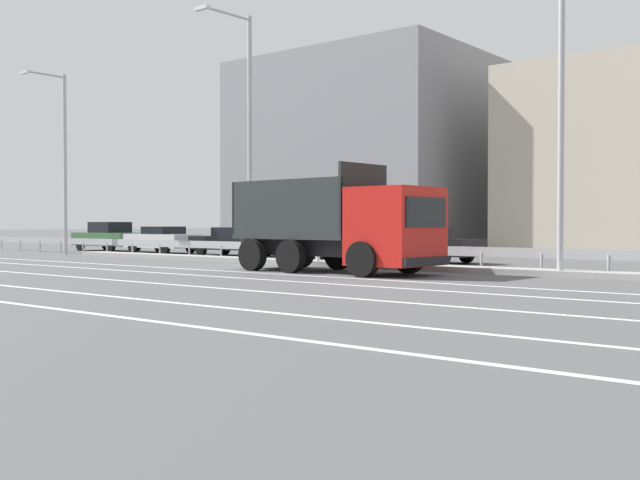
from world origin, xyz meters
TOP-DOWN VIEW (x-y plane):
  - ground_plane at (0.00, 0.00)m, footprint 320.00×320.00m
  - lane_strip_0 at (3.86, -2.23)m, footprint 48.04×0.16m
  - lane_strip_1 at (3.86, -4.14)m, footprint 48.04×0.16m
  - lane_strip_2 at (3.86, -6.84)m, footprint 48.04×0.16m
  - lane_strip_3 at (3.86, -9.68)m, footprint 48.04×0.16m
  - median_island at (0.00, 2.31)m, footprint 26.42×1.10m
  - median_guardrail at (-0.00, 3.35)m, footprint 48.04×0.09m
  - dump_truck at (4.87, -0.48)m, footprint 7.32×2.92m
  - median_road_sign at (1.08, 2.31)m, footprint 0.78×0.16m
  - street_lamp_0 at (-15.32, 2.06)m, footprint 0.70×2.33m
  - street_lamp_1 at (-2.51, 2.21)m, footprint 0.70×2.69m
  - street_lamp_2 at (10.31, 2.09)m, footprint 0.71×2.14m
  - parked_car_0 at (-17.30, 6.24)m, footprint 4.71×1.96m
  - parked_car_1 at (-12.43, 6.08)m, footprint 3.93×2.21m
  - parked_car_2 at (-7.16, 6.18)m, footprint 4.67×1.89m
  - parked_car_3 at (-2.29, 6.07)m, footprint 3.95×2.17m
  - parked_car_4 at (3.22, 6.40)m, footprint 4.52×2.09m
  - background_building_0 at (-9.39, 22.08)m, footprint 14.85×15.26m

SIDE VIEW (x-z plane):
  - ground_plane at x=0.00m, z-range 0.00..0.00m
  - lane_strip_0 at x=3.86m, z-range 0.00..0.01m
  - lane_strip_1 at x=3.86m, z-range 0.00..0.01m
  - lane_strip_2 at x=3.86m, z-range 0.00..0.01m
  - lane_strip_3 at x=3.86m, z-range 0.00..0.01m
  - median_island at x=0.00m, z-range 0.00..0.18m
  - median_guardrail at x=0.00m, z-range 0.18..0.96m
  - parked_car_2 at x=-7.16m, z-range 0.02..1.40m
  - parked_car_3 at x=-2.29m, z-range 0.03..1.41m
  - parked_car_4 at x=3.22m, z-range 0.02..1.41m
  - parked_car_1 at x=-12.43m, z-range 0.03..1.43m
  - parked_car_0 at x=-17.30m, z-range -0.01..1.63m
  - dump_truck at x=4.87m, z-range -0.38..3.03m
  - median_road_sign at x=1.08m, z-range 0.09..2.70m
  - street_lamp_0 at x=-15.32m, z-range 0.50..9.59m
  - street_lamp_1 at x=-2.51m, z-range 0.55..10.41m
  - street_lamp_2 at x=10.31m, z-range 0.49..11.44m
  - background_building_0 at x=-9.39m, z-range 0.00..11.93m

